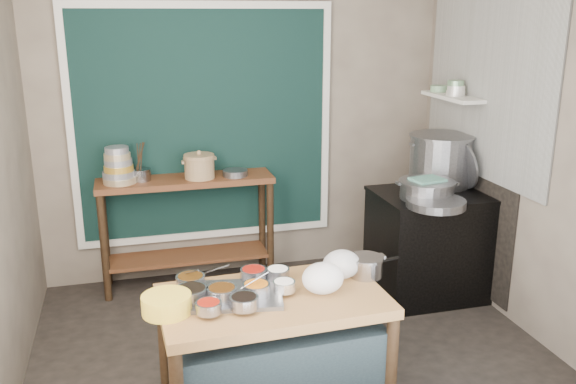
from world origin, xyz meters
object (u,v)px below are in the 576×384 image
object	(u,v)px
utensil_cup	(141,175)
ceramic_crock	(199,167)
stove_block	(430,246)
saucepan	(365,266)
stock_pot	(440,160)
condiment_tray	(233,295)
steamer	(427,190)
yellow_basin	(167,304)
prep_table	(273,356)
back_counter	(188,231)

from	to	relation	value
utensil_cup	ceramic_crock	xyz separation A→B (m)	(0.47, -0.05, 0.04)
stove_block	utensil_cup	size ratio (longest dim) A/B	5.56
saucepan	stock_pot	world-z (taller)	stock_pot
condiment_tray	utensil_cup	distance (m)	1.96
steamer	stock_pot	bearing A→B (deg)	49.38
condiment_tray	yellow_basin	xyz separation A→B (m)	(-0.37, -0.09, 0.04)
prep_table	saucepan	size ratio (longest dim) A/B	5.71
utensil_cup	back_counter	bearing A→B (deg)	-1.36
ceramic_crock	utensil_cup	bearing A→B (deg)	174.38
saucepan	utensil_cup	bearing A→B (deg)	112.56
condiment_tray	prep_table	bearing A→B (deg)	-11.52
saucepan	stock_pot	distance (m)	1.78
steamer	condiment_tray	bearing A→B (deg)	-148.71
stock_pot	utensil_cup	bearing A→B (deg)	167.76
back_counter	condiment_tray	distance (m)	1.92
back_counter	saucepan	bearing A→B (deg)	-64.26
ceramic_crock	yellow_basin	bearing A→B (deg)	-102.38
condiment_tray	saucepan	size ratio (longest dim) A/B	2.42
back_counter	stove_block	bearing A→B (deg)	-21.02
prep_table	stock_pot	xyz separation A→B (m)	(1.79, 1.42, 0.72)
yellow_basin	utensil_cup	world-z (taller)	utensil_cup
condiment_tray	stock_pot	distance (m)	2.45
yellow_basin	ceramic_crock	xyz separation A→B (m)	(0.43, 1.95, 0.24)
back_counter	ceramic_crock	world-z (taller)	ceramic_crock
saucepan	stove_block	bearing A→B (deg)	35.09
stock_pot	steamer	xyz separation A→B (m)	(-0.29, -0.34, -0.14)
back_counter	steamer	distance (m)	2.02
back_counter	condiment_tray	xyz separation A→B (m)	(0.06, -1.89, 0.29)
prep_table	utensil_cup	distance (m)	2.14
saucepan	steamer	bearing A→B (deg)	35.53
prep_table	condiment_tray	size ratio (longest dim) A/B	2.35
yellow_basin	stock_pot	world-z (taller)	stock_pot
back_counter	saucepan	distance (m)	2.04
ceramic_crock	stock_pot	distance (m)	2.00
prep_table	stove_block	world-z (taller)	stove_block
prep_table	saucepan	world-z (taller)	saucepan
condiment_tray	ceramic_crock	world-z (taller)	ceramic_crock
condiment_tray	yellow_basin	bearing A→B (deg)	-166.34
condiment_tray	stove_block	bearing A→B (deg)	32.29
steamer	saucepan	bearing A→B (deg)	-133.02
yellow_basin	ceramic_crock	bearing A→B (deg)	77.62
prep_table	utensil_cup	size ratio (longest dim) A/B	7.72
prep_table	condiment_tray	bearing A→B (deg)	166.60
saucepan	ceramic_crock	xyz separation A→B (m)	(-0.76, 1.77, 0.23)
stove_block	ceramic_crock	bearing A→B (deg)	158.79
yellow_basin	saucepan	bearing A→B (deg)	8.21
condiment_tray	steamer	bearing A→B (deg)	31.29
back_counter	ceramic_crock	distance (m)	0.58
condiment_tray	stock_pot	xyz separation A→B (m)	(2.00, 1.38, 0.33)
stove_block	condiment_tray	bearing A→B (deg)	-147.71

